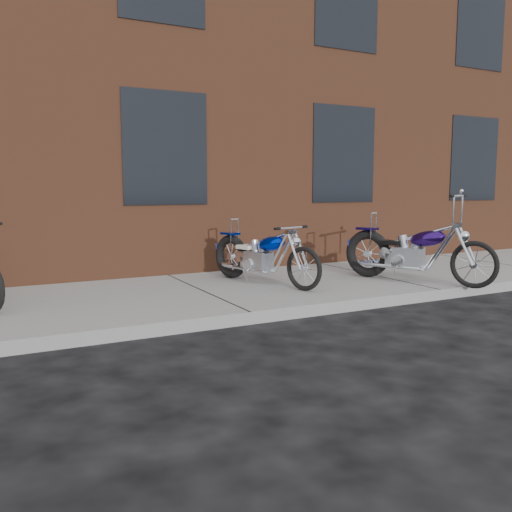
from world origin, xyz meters
TOP-DOWN VIEW (x-y plane):
  - ground at (0.00, 0.00)m, footprint 120.00×120.00m
  - sidewalk at (0.00, 1.50)m, footprint 22.00×3.00m
  - building_brick at (0.00, 8.00)m, footprint 22.00×10.00m
  - chopper_purple at (3.11, 0.66)m, footprint 1.09×2.20m
  - chopper_blue at (1.01, 1.60)m, footprint 0.80×2.09m

SIDE VIEW (x-z plane):
  - ground at x=0.00m, z-range 0.00..0.00m
  - sidewalk at x=0.00m, z-range 0.00..0.15m
  - chopper_blue at x=1.01m, z-range 0.07..1.01m
  - chopper_purple at x=3.11m, z-range -0.09..1.24m
  - building_brick at x=0.00m, z-range 0.00..8.00m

